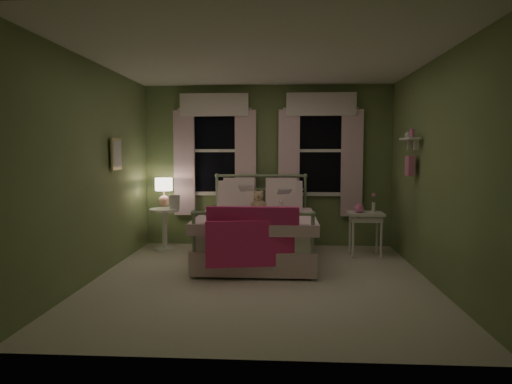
# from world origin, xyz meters

# --- Properties ---
(room_shell) EXTENTS (4.20, 4.20, 4.20)m
(room_shell) POSITION_xyz_m (0.00, 0.00, 1.30)
(room_shell) COLOR beige
(room_shell) RESTS_ON ground
(bed) EXTENTS (1.58, 2.04, 1.18)m
(bed) POSITION_xyz_m (-0.10, 1.02, 0.38)
(bed) COLOR white
(bed) RESTS_ON ground
(pink_throw) EXTENTS (1.10, 0.24, 0.71)m
(pink_throw) POSITION_xyz_m (-0.10, -0.01, 0.61)
(pink_throw) COLOR #DA2A75
(pink_throw) RESTS_ON bed
(child_left) EXTENTS (0.29, 0.25, 0.66)m
(child_left) POSITION_xyz_m (-0.38, 1.44, 0.90)
(child_left) COLOR #F7D1DD
(child_left) RESTS_ON bed
(child_right) EXTENTS (0.38, 0.33, 0.65)m
(child_right) POSITION_xyz_m (0.18, 1.44, 0.89)
(child_right) COLOR #F7D1DD
(child_right) RESTS_ON bed
(book_left) EXTENTS (0.20, 0.12, 0.26)m
(book_left) POSITION_xyz_m (-0.38, 1.19, 0.96)
(book_left) COLOR beige
(book_left) RESTS_ON child_left
(book_right) EXTENTS (0.21, 0.13, 0.26)m
(book_right) POSITION_xyz_m (0.18, 1.19, 0.92)
(book_right) COLOR beige
(book_right) RESTS_ON child_right
(teddy_bear) EXTENTS (0.24, 0.20, 0.32)m
(teddy_bear) POSITION_xyz_m (-0.10, 1.28, 0.79)
(teddy_bear) COLOR tan
(teddy_bear) RESTS_ON bed
(nightstand_left) EXTENTS (0.46, 0.46, 0.65)m
(nightstand_left) POSITION_xyz_m (-1.59, 1.62, 0.42)
(nightstand_left) COLOR white
(nightstand_left) RESTS_ON ground
(table_lamp) EXTENTS (0.27, 0.27, 0.45)m
(table_lamp) POSITION_xyz_m (-1.59, 1.62, 0.95)
(table_lamp) COLOR #E49F87
(table_lamp) RESTS_ON nightstand_left
(book_nightstand) EXTENTS (0.20, 0.25, 0.02)m
(book_nightstand) POSITION_xyz_m (-1.49, 1.54, 0.66)
(book_nightstand) COLOR beige
(book_nightstand) RESTS_ON nightstand_left
(nightstand_right) EXTENTS (0.50, 0.40, 0.64)m
(nightstand_right) POSITION_xyz_m (1.47, 1.36, 0.55)
(nightstand_right) COLOR white
(nightstand_right) RESTS_ON ground
(pink_toy) EXTENTS (0.14, 0.18, 0.14)m
(pink_toy) POSITION_xyz_m (1.37, 1.35, 0.71)
(pink_toy) COLOR pink
(pink_toy) RESTS_ON nightstand_right
(bud_vase) EXTENTS (0.06, 0.06, 0.28)m
(bud_vase) POSITION_xyz_m (1.59, 1.41, 0.79)
(bud_vase) COLOR white
(bud_vase) RESTS_ON nightstand_right
(window_left) EXTENTS (1.34, 0.13, 1.96)m
(window_left) POSITION_xyz_m (-0.85, 2.03, 1.62)
(window_left) COLOR black
(window_left) RESTS_ON room_shell
(window_right) EXTENTS (1.34, 0.13, 1.96)m
(window_right) POSITION_xyz_m (0.85, 2.03, 1.62)
(window_right) COLOR black
(window_right) RESTS_ON room_shell
(wall_shelf) EXTENTS (0.15, 0.50, 0.60)m
(wall_shelf) POSITION_xyz_m (1.90, 0.70, 1.52)
(wall_shelf) COLOR white
(wall_shelf) RESTS_ON room_shell
(framed_picture) EXTENTS (0.03, 0.32, 0.42)m
(framed_picture) POSITION_xyz_m (-1.95, 0.60, 1.50)
(framed_picture) COLOR beige
(framed_picture) RESTS_ON room_shell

